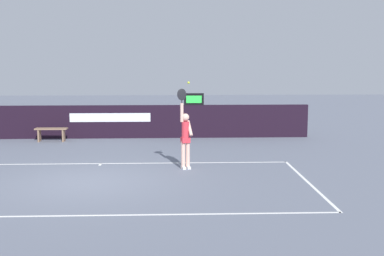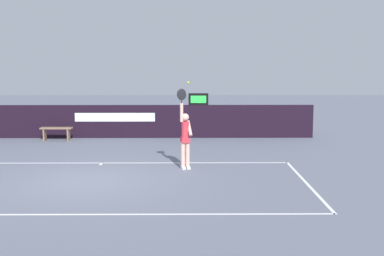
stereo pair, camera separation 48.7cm
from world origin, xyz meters
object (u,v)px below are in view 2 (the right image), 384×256
at_px(tennis_player, 185,136).
at_px(tennis_ball, 188,83).
at_px(courtside_bench_near, 56,131).
at_px(speed_display, 198,99).

distance_m(tennis_player, tennis_ball, 1.57).
relative_size(tennis_ball, courtside_bench_near, 0.06).
bearing_deg(courtside_bench_near, tennis_ball, -45.36).
relative_size(speed_display, tennis_ball, 11.26).
height_order(speed_display, courtside_bench_near, speed_display).
xyz_separation_m(tennis_player, courtside_bench_near, (-5.05, 5.06, -0.59)).
bearing_deg(tennis_player, tennis_ball, -57.89).
xyz_separation_m(speed_display, tennis_ball, (-0.42, -5.93, 0.97)).
xyz_separation_m(tennis_ball, courtside_bench_near, (-5.14, 5.21, -2.15)).
relative_size(tennis_player, courtside_bench_near, 1.91).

